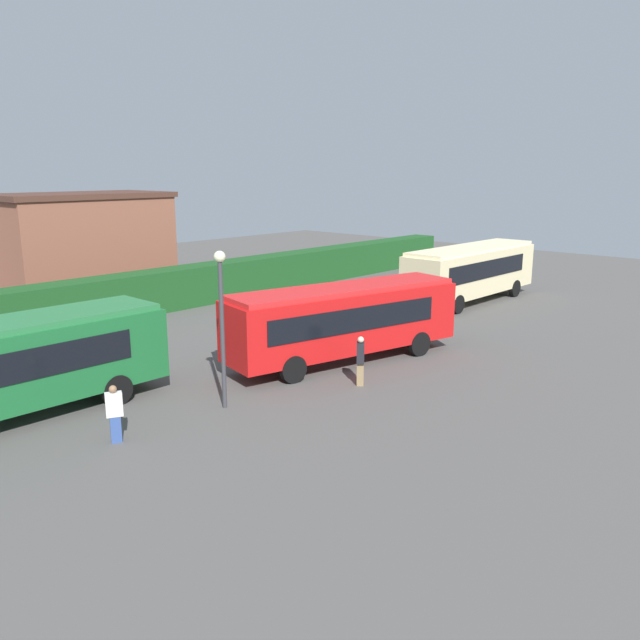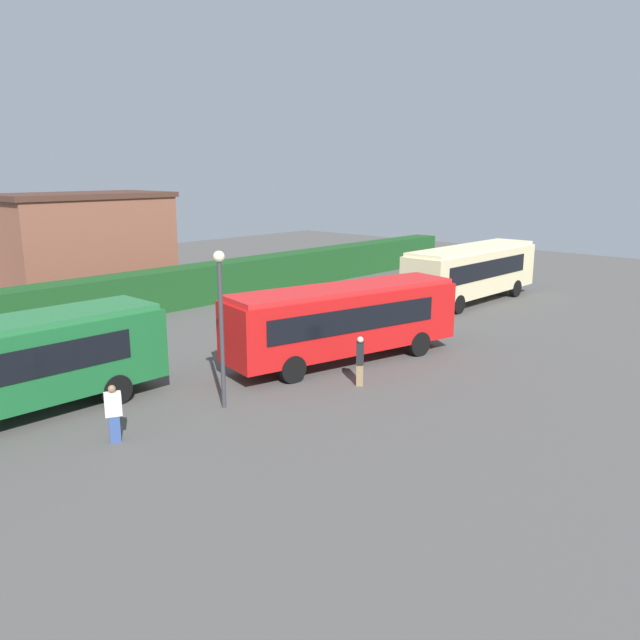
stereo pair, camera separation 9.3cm
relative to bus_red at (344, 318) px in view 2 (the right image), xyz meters
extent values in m
plane|color=#514F4C|center=(0.38, 0.65, -1.75)|extent=(78.14, 78.14, 0.00)
cube|color=black|center=(-11.97, 2.20, 0.23)|extent=(7.89, 0.13, 0.92)
cube|color=black|center=(-6.58, 3.38, 0.23)|extent=(0.06, 2.01, 0.96)
cube|color=silver|center=(-6.58, 3.38, 0.92)|extent=(0.06, 1.35, 0.28)
cylinder|color=black|center=(-8.51, 4.53, -1.25)|extent=(1.00, 0.29, 1.00)
cylinder|color=black|center=(-8.53, 2.28, -1.25)|extent=(1.00, 0.29, 1.00)
sphere|color=silver|center=(-6.56, 4.05, -0.85)|extent=(0.22, 0.22, 0.22)
sphere|color=silver|center=(-6.58, 2.71, -0.85)|extent=(0.22, 0.22, 0.22)
cube|color=red|center=(-0.01, 0.00, -0.07)|extent=(9.98, 4.49, 2.26)
cube|color=red|center=(-0.01, 0.00, 1.16)|extent=(9.65, 4.24, 0.20)
cube|color=black|center=(-0.03, 1.22, 0.20)|extent=(7.38, 1.77, 0.90)
cube|color=black|center=(-0.57, -1.08, 0.20)|extent=(7.38, 1.77, 0.90)
cube|color=black|center=(4.73, -1.11, 0.20)|extent=(0.48, 1.86, 0.95)
cube|color=silver|center=(4.73, -1.11, 0.88)|extent=(0.33, 1.25, 0.28)
cylinder|color=black|center=(3.17, 0.35, -1.25)|extent=(1.04, 0.50, 1.00)
cylinder|color=black|center=(2.68, -1.72, -1.25)|extent=(1.04, 0.50, 1.00)
cylinder|color=black|center=(-2.69, 1.72, -1.25)|extent=(1.04, 0.50, 1.00)
cylinder|color=black|center=(-3.18, -0.34, -1.25)|extent=(1.04, 0.50, 1.00)
sphere|color=silver|center=(4.89, -0.49, -0.85)|extent=(0.22, 0.22, 0.22)
sphere|color=silver|center=(4.60, -1.74, -0.85)|extent=(0.22, 0.22, 0.22)
cube|color=beige|center=(13.77, 2.28, 0.01)|extent=(10.29, 2.66, 2.42)
cube|color=#F8E8B2|center=(13.77, 2.28, 1.32)|extent=(9.98, 2.45, 0.20)
cube|color=black|center=(13.49, 3.55, 0.30)|extent=(8.00, 0.17, 0.97)
cube|color=black|center=(13.45, 1.02, 0.30)|extent=(8.00, 0.17, 0.97)
cube|color=black|center=(18.91, 2.20, 0.30)|extent=(0.07, 2.05, 1.01)
cube|color=silver|center=(18.91, 2.20, 1.04)|extent=(0.06, 1.37, 0.28)
cylinder|color=black|center=(16.97, 3.38, -1.25)|extent=(1.00, 0.30, 1.00)
cylinder|color=black|center=(16.93, 1.08, -1.25)|extent=(1.00, 0.30, 1.00)
cylinder|color=black|center=(10.61, 3.48, -1.25)|extent=(1.00, 0.30, 1.00)
cylinder|color=black|center=(10.58, 1.18, -1.25)|extent=(1.00, 0.30, 1.00)
sphere|color=silver|center=(18.94, 2.89, -0.85)|extent=(0.22, 0.22, 0.22)
sphere|color=silver|center=(18.92, 1.51, -0.85)|extent=(0.22, 0.22, 0.22)
cube|color=#334C8C|center=(-10.10, -0.30, -1.36)|extent=(0.37, 0.34, 0.77)
cube|color=silver|center=(-10.10, -0.30, -0.65)|extent=(0.52, 0.44, 0.67)
sphere|color=#8C6647|center=(-10.10, -0.30, -0.21)|extent=(0.21, 0.21, 0.21)
cube|color=olive|center=(-1.78, -2.27, -1.34)|extent=(0.38, 0.37, 0.82)
cube|color=black|center=(-1.78, -2.27, -0.57)|extent=(0.52, 0.48, 0.72)
sphere|color=beige|center=(-1.78, -2.27, -0.10)|extent=(0.23, 0.23, 0.23)
cube|color=olive|center=(3.96, 1.40, -1.30)|extent=(0.26, 0.24, 0.89)
cube|color=maroon|center=(3.96, 1.40, -0.46)|extent=(0.41, 0.26, 0.78)
sphere|color=brown|center=(3.96, 1.40, 0.05)|extent=(0.25, 0.25, 0.25)
cube|color=#1A4B1E|center=(0.38, 13.36, -0.67)|extent=(51.07, 1.74, 2.16)
cube|color=brown|center=(-0.24, 19.67, 1.14)|extent=(9.29, 5.21, 5.77)
cube|color=#4C2D23|center=(-0.24, 19.67, 4.17)|extent=(9.66, 5.42, 0.30)
cone|color=orange|center=(2.88, 6.45, -1.45)|extent=(0.36, 0.36, 0.60)
cylinder|color=#38383D|center=(-6.38, -0.46, 0.57)|extent=(0.14, 0.14, 4.64)
sphere|color=beige|center=(-6.38, -0.46, 3.07)|extent=(0.36, 0.36, 0.36)
camera|label=1|loc=(-18.55, -15.66, 5.63)|focal=36.08mm
camera|label=2|loc=(-18.49, -15.73, 5.63)|focal=36.08mm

